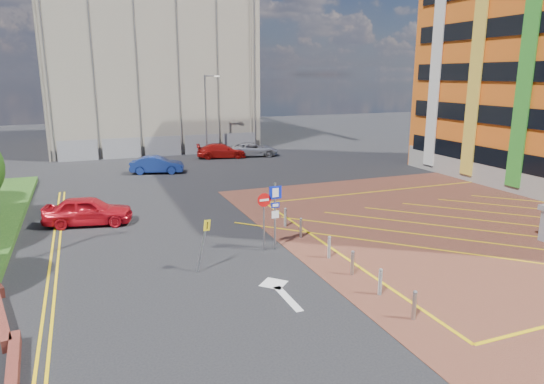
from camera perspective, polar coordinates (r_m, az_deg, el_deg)
ground at (r=21.98m, az=0.11°, el=-7.72°), size 140.00×140.00×0.00m
forecourt at (r=29.83m, az=26.03°, el=-3.33°), size 26.00×26.00×0.02m
lamp_back at (r=48.57m, az=-7.70°, el=9.23°), size 1.53×0.16×8.00m
sign_cluster at (r=22.33m, az=-0.11°, el=-2.09°), size 1.17×0.12×3.20m
warning_sign at (r=20.23m, az=-8.00°, el=-5.47°), size 0.71×0.41×2.25m
bollard_row at (r=21.33m, az=7.59°, el=-7.17°), size 0.14×11.14×0.90m
construction_building at (r=59.58m, az=-14.80°, el=16.10°), size 21.20×19.20×22.00m
construction_fence at (r=50.25m, az=-11.56°, el=5.36°), size 21.60×0.06×2.00m
car_red_left at (r=28.26m, az=-20.82°, el=-2.06°), size 4.93×2.78×1.58m
car_blue_back at (r=41.41m, az=-13.38°, el=3.14°), size 4.58×2.63×1.43m
car_red_back at (r=48.07m, az=-5.94°, el=4.85°), size 5.17×2.87×1.42m
car_silver_back at (r=48.92m, az=-2.20°, el=5.04°), size 5.31×3.30×1.37m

